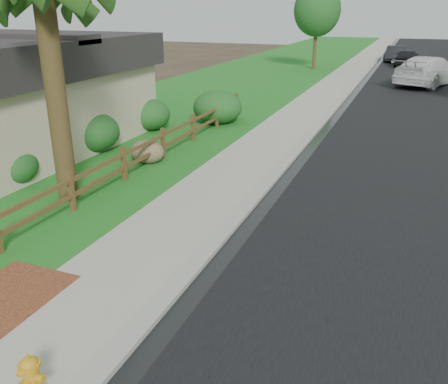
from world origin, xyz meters
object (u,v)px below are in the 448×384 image
at_px(fire_hydrant, 31,378).
at_px(white_suv, 429,71).
at_px(ranch_fence, 145,151).
at_px(dark_car_mid, 407,57).

relative_size(fire_hydrant, white_suv, 0.10).
distance_m(fire_hydrant, white_suv, 31.18).
bearing_deg(fire_hydrant, white_suv, 80.89).
distance_m(ranch_fence, white_suv, 23.47).
height_order(ranch_fence, fire_hydrant, ranch_fence).
distance_m(ranch_fence, dark_car_mid, 33.57).
bearing_deg(dark_car_mid, fire_hydrant, 87.88).
relative_size(ranch_fence, dark_car_mid, 3.85).
relative_size(fire_hydrant, dark_car_mid, 0.15).
bearing_deg(fire_hydrant, ranch_fence, 111.52).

